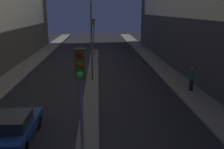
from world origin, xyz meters
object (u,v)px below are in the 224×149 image
object	(u,v)px
car_left_lane	(15,127)
pedestrian_on_right_sidewalk	(192,78)
traffic_light_mid	(94,29)
street_lamp	(91,16)
traffic_light_near	(81,90)

from	to	relation	value
car_left_lane	pedestrian_on_right_sidewalk	bearing A→B (deg)	31.61
traffic_light_mid	car_left_lane	distance (m)	22.72
street_lamp	pedestrian_on_right_sidewalk	world-z (taller)	street_lamp
traffic_light_near	car_left_lane	bearing A→B (deg)	133.81
traffic_light_mid	car_left_lane	bearing A→B (deg)	-98.75
traffic_light_mid	pedestrian_on_right_sidewalk	world-z (taller)	traffic_light_mid
traffic_light_near	traffic_light_mid	xyz separation A→B (m)	(0.00, 25.84, 0.00)
traffic_light_near	traffic_light_mid	world-z (taller)	same
street_lamp	car_left_lane	world-z (taller)	street_lamp
street_lamp	car_left_lane	size ratio (longest dim) A/B	1.81
traffic_light_mid	car_left_lane	world-z (taller)	traffic_light_mid
traffic_light_mid	street_lamp	world-z (taller)	street_lamp
street_lamp	traffic_light_mid	bearing A→B (deg)	90.00
traffic_light_mid	street_lamp	size ratio (longest dim) A/B	0.65
traffic_light_near	street_lamp	bearing A→B (deg)	90.00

